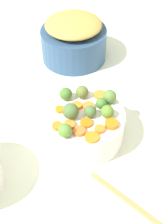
{
  "coord_description": "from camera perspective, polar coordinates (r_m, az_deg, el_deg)",
  "views": [
    {
      "loc": [
        -0.01,
        -0.64,
        0.73
      ],
      "look_at": [
        -0.02,
        -0.03,
        0.12
      ],
      "focal_mm": 52.42,
      "sensor_mm": 36.0,
      "label": 1
    }
  ],
  "objects": [
    {
      "name": "carrot_slice_0",
      "position": [
        0.89,
        0.81,
        1.12
      ],
      "size": [
        0.04,
        0.04,
        0.01
      ],
      "primitive_type": "cylinder",
      "rotation": [
        0.0,
        0.0,
        2.9
      ],
      "color": "orange",
      "rests_on": "serving_bowl_carrots"
    },
    {
      "name": "serving_bowl_carrots",
      "position": [
        0.91,
        0.0,
        -2.43
      ],
      "size": [
        0.22,
        0.22,
        0.09
      ],
      "primitive_type": "cylinder",
      "color": "white",
      "rests_on": "tabletop"
    },
    {
      "name": "carrot_slice_4",
      "position": [
        0.83,
        2.74,
        -3.02
      ],
      "size": [
        0.03,
        0.03,
        0.01
      ],
      "primitive_type": "cylinder",
      "rotation": [
        0.0,
        0.0,
        3.49
      ],
      "color": "orange",
      "rests_on": "serving_bowl_carrots"
    },
    {
      "name": "brussels_sprout_7",
      "position": [
        0.85,
        -2.35,
        0.15
      ],
      "size": [
        0.04,
        0.04,
        0.04
      ],
      "primitive_type": "sphere",
      "color": "#4A6C39",
      "rests_on": "serving_bowl_carrots"
    },
    {
      "name": "brussels_sprout_1",
      "position": [
        0.89,
        3.01,
        1.59
      ],
      "size": [
        0.03,
        0.03,
        0.03
      ],
      "primitive_type": "sphere",
      "color": "#457936",
      "rests_on": "serving_bowl_carrots"
    },
    {
      "name": "carrot_slice_10",
      "position": [
        0.89,
        -1.25,
        1.07
      ],
      "size": [
        0.04,
        0.04,
        0.01
      ],
      "primitive_type": "cylinder",
      "rotation": [
        0.0,
        0.0,
        4.0
      ],
      "color": "orange",
      "rests_on": "serving_bowl_carrots"
    },
    {
      "name": "carrot_slice_3",
      "position": [
        0.83,
        -0.81,
        -3.37
      ],
      "size": [
        0.04,
        0.04,
        0.01
      ],
      "primitive_type": "cylinder",
      "rotation": [
        0.0,
        0.0,
        2.53
      ],
      "color": "orange",
      "rests_on": "serving_bowl_carrots"
    },
    {
      "name": "brussels_sprout_4",
      "position": [
        0.91,
        -3.18,
        3.18
      ],
      "size": [
        0.04,
        0.04,
        0.04
      ],
      "primitive_type": "sphere",
      "color": "#46742D",
      "rests_on": "serving_bowl_carrots"
    },
    {
      "name": "carrot_slice_6",
      "position": [
        0.88,
        -4.2,
        0.45
      ],
      "size": [
        0.03,
        0.03,
        0.01
      ],
      "primitive_type": "cylinder",
      "rotation": [
        0.0,
        0.0,
        3.02
      ],
      "color": "orange",
      "rests_on": "serving_bowl_carrots"
    },
    {
      "name": "stuffing_mound",
      "position": [
        1.15,
        -1.86,
        15.03
      ],
      "size": [
        0.2,
        0.2,
        0.04
      ],
      "primitive_type": "ellipsoid",
      "color": "tan",
      "rests_on": "metal_pot"
    },
    {
      "name": "carrot_slice_8",
      "position": [
        0.84,
        -4.72,
        -2.45
      ],
      "size": [
        0.03,
        0.03,
        0.01
      ],
      "primitive_type": "cylinder",
      "rotation": [
        0.0,
        0.0,
        2.85
      ],
      "color": "orange",
      "rests_on": "serving_bowl_carrots"
    },
    {
      "name": "brussels_sprout_3",
      "position": [
        0.81,
        -3.32,
        -3.24
      ],
      "size": [
        0.04,
        0.04,
        0.04
      ],
      "primitive_type": "sphere",
      "color": "#5B8636",
      "rests_on": "serving_bowl_carrots"
    },
    {
      "name": "brussels_sprout_0",
      "position": [
        0.86,
        1.09,
        0.08
      ],
      "size": [
        0.03,
        0.03,
        0.03
      ],
      "primitive_type": "sphere",
      "color": "#486C3A",
      "rests_on": "serving_bowl_carrots"
    },
    {
      "name": "brussels_sprout_2",
      "position": [
        0.86,
        4.08,
        0.07
      ],
      "size": [
        0.04,
        0.04,
        0.04
      ],
      "primitive_type": "sphere",
      "color": "olive",
      "rests_on": "serving_bowl_carrots"
    },
    {
      "name": "brussels_sprout_6",
      "position": [
        0.91,
        -0.33,
        3.5
      ],
      "size": [
        0.04,
        0.04,
        0.04
      ],
      "primitive_type": "sphere",
      "color": "olive",
      "rests_on": "serving_bowl_carrots"
    },
    {
      "name": "brussels_sprout_5",
      "position": [
        0.9,
        4.5,
        2.7
      ],
      "size": [
        0.04,
        0.04,
        0.04
      ],
      "primitive_type": "sphere",
      "color": "olive",
      "rests_on": "serving_bowl_carrots"
    },
    {
      "name": "carrot_slice_9",
      "position": [
        0.84,
        -2.56,
        -2.26
      ],
      "size": [
        0.04,
        0.04,
        0.01
      ],
      "primitive_type": "cylinder",
      "rotation": [
        0.0,
        0.0,
        3.9
      ],
      "color": "orange",
      "rests_on": "serving_bowl_carrots"
    },
    {
      "name": "carrot_slice_1",
      "position": [
        0.84,
        4.84,
        -2.09
      ],
      "size": [
        0.04,
        0.04,
        0.01
      ],
      "primitive_type": "cylinder",
      "rotation": [
        0.0,
        0.0,
        0.28
      ],
      "color": "orange",
      "rests_on": "serving_bowl_carrots"
    },
    {
      "name": "carrot_slice_7",
      "position": [
        0.93,
        2.8,
        2.98
      ],
      "size": [
        0.04,
        0.04,
        0.01
      ],
      "primitive_type": "cylinder",
      "rotation": [
        0.0,
        0.0,
        6.26
      ],
      "color": "orange",
      "rests_on": "serving_bowl_carrots"
    },
    {
      "name": "tabletop",
      "position": [
        0.96,
        1.32,
        -3.39
      ],
      "size": [
        2.4,
        2.4,
        0.02
      ],
      "primitive_type": "cube",
      "color": "white",
      "rests_on": "ground"
    },
    {
      "name": "carrot_slice_5",
      "position": [
        0.82,
        1.04,
        -4.42
      ],
      "size": [
        0.05,
        0.05,
        0.01
      ],
      "primitive_type": "cylinder",
      "rotation": [
        0.0,
        0.0,
        4.23
      ],
      "color": "orange",
      "rests_on": "serving_bowl_carrots"
    },
    {
      "name": "carrot_slice_2",
      "position": [
        0.85,
        0.41,
        -1.92
      ],
      "size": [
        0.04,
        0.04,
        0.01
      ],
      "primitive_type": "cylinder",
      "rotation": [
        0.0,
        0.0,
        4.82
      ],
      "color": "orange",
      "rests_on": "serving_bowl_carrots"
    },
    {
      "name": "metal_pot",
      "position": [
        1.19,
        -1.77,
        11.77
      ],
      "size": [
        0.23,
        0.23,
        0.11
      ],
      "primitive_type": "cylinder",
      "color": "#2E4C77",
      "rests_on": "tabletop"
    }
  ]
}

